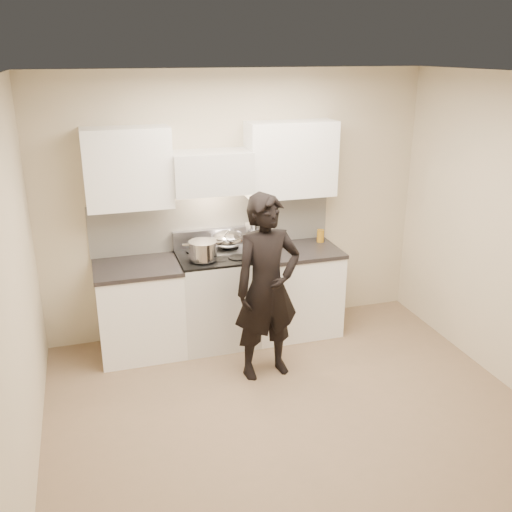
{
  "coord_description": "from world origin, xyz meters",
  "views": [
    {
      "loc": [
        -1.46,
        -3.77,
        2.87
      ],
      "look_at": [
        0.0,
        1.05,
        1.03
      ],
      "focal_mm": 40.0,
      "sensor_mm": 36.0,
      "label": 1
    }
  ],
  "objects_px": {
    "counter_right": "(293,290)",
    "person": "(267,288)",
    "stove": "(217,298)",
    "utensil_crock": "(254,236)",
    "wok": "(227,239)"
  },
  "relations": [
    {
      "from": "stove",
      "to": "utensil_crock",
      "type": "relative_size",
      "value": 2.91
    },
    {
      "from": "wok",
      "to": "utensil_crock",
      "type": "height_order",
      "value": "utensil_crock"
    },
    {
      "from": "stove",
      "to": "person",
      "type": "distance_m",
      "value": 0.89
    },
    {
      "from": "counter_right",
      "to": "wok",
      "type": "bearing_deg",
      "value": 167.95
    },
    {
      "from": "counter_right",
      "to": "person",
      "type": "bearing_deg",
      "value": -125.79
    },
    {
      "from": "counter_right",
      "to": "person",
      "type": "xyz_separation_m",
      "value": [
        -0.54,
        -0.75,
        0.4
      ]
    },
    {
      "from": "wok",
      "to": "utensil_crock",
      "type": "bearing_deg",
      "value": 16.63
    },
    {
      "from": "stove",
      "to": "counter_right",
      "type": "distance_m",
      "value": 0.83
    },
    {
      "from": "wok",
      "to": "person",
      "type": "height_order",
      "value": "person"
    },
    {
      "from": "stove",
      "to": "utensil_crock",
      "type": "bearing_deg",
      "value": 27.07
    },
    {
      "from": "stove",
      "to": "wok",
      "type": "xyz_separation_m",
      "value": [
        0.15,
        0.14,
        0.58
      ]
    },
    {
      "from": "wok",
      "to": "person",
      "type": "distance_m",
      "value": 0.92
    },
    {
      "from": "stove",
      "to": "utensil_crock",
      "type": "distance_m",
      "value": 0.76
    },
    {
      "from": "stove",
      "to": "wok",
      "type": "height_order",
      "value": "wok"
    },
    {
      "from": "counter_right",
      "to": "person",
      "type": "height_order",
      "value": "person"
    }
  ]
}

